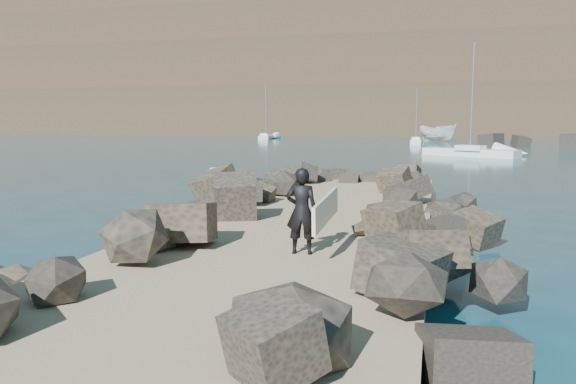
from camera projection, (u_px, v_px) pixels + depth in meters
name	position (u px, v px, depth m)	size (l,w,h in m)	color
ground	(299.00, 249.00, 13.34)	(800.00, 800.00, 0.00)	#0F384C
jetty	(276.00, 257.00, 11.38)	(6.00, 26.00, 0.60)	#8C7759
riprap_left	(157.00, 235.00, 12.57)	(2.60, 22.00, 1.00)	black
riprap_right	(423.00, 250.00, 11.11)	(2.60, 22.00, 1.00)	black
headland	(462.00, 75.00, 162.35)	(360.00, 140.00, 32.00)	#2D4919
surfboard_resting	(232.00, 184.00, 17.63)	(0.67, 2.69, 0.09)	white
boat_imported	(438.00, 133.00, 80.85)	(2.43, 6.47, 2.50)	white
surfer_with_board	(305.00, 211.00, 10.26)	(0.81, 1.98, 1.60)	black
sailboat_c	(470.00, 152.00, 47.65)	(7.95, 5.46, 9.65)	white
sailboat_e	(266.00, 137.00, 91.16)	(2.80, 7.43, 8.75)	white
sailboat_b	(416.00, 142.00, 71.31)	(1.41, 5.94, 7.26)	white
headland_buildings	(492.00, 5.00, 150.87)	(137.50, 30.50, 5.00)	white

